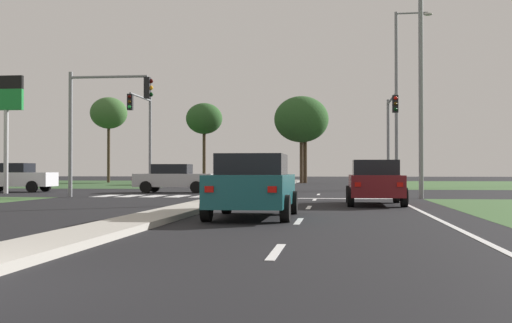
{
  "coord_description": "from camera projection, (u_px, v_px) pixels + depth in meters",
  "views": [
    {
      "loc": [
        4.38,
        -5.99,
        1.2
      ],
      "look_at": [
        -0.81,
        37.67,
        1.79
      ],
      "focal_mm": 47.4,
      "sensor_mm": 36.0,
      "label": 1
    }
  ],
  "objects": [
    {
      "name": "ground_plane",
      "position": [
        254.0,
        193.0,
        36.23
      ],
      "size": [
        200.0,
        200.0,
        0.0
      ],
      "primitive_type": "plane",
      "color": "black"
    },
    {
      "name": "grass_verge_far_left",
      "position": [
        17.0,
        183.0,
        63.57
      ],
      "size": [
        35.0,
        35.0,
        0.01
      ],
      "primitive_type": "cube",
      "color": "#2D4C28",
      "rests_on": "ground"
    },
    {
      "name": "median_island_near",
      "position": [
        165.0,
        214.0,
        17.37
      ],
      "size": [
        1.2,
        22.0,
        0.14
      ],
      "primitive_type": "cube",
      "color": "#ADA89E",
      "rests_on": "ground"
    },
    {
      "name": "median_island_far",
      "position": [
        287.0,
        183.0,
        61.06
      ],
      "size": [
        1.2,
        36.0,
        0.14
      ],
      "primitive_type": "cube",
      "color": "gray",
      "rests_on": "ground"
    },
    {
      "name": "lane_dash_near",
      "position": [
        276.0,
        252.0,
        9.93
      ],
      "size": [
        0.14,
        2.0,
        0.01
      ],
      "primitive_type": "cube",
      "color": "silver",
      "rests_on": "ground"
    },
    {
      "name": "lane_dash_second",
      "position": [
        299.0,
        221.0,
        15.89
      ],
      "size": [
        0.14,
        2.0,
        0.01
      ],
      "primitive_type": "cube",
      "color": "silver",
      "rests_on": "ground"
    },
    {
      "name": "lane_dash_third",
      "position": [
        309.0,
        207.0,
        21.85
      ],
      "size": [
        0.14,
        2.0,
        0.01
      ],
      "primitive_type": "cube",
      "color": "silver",
      "rests_on": "ground"
    },
    {
      "name": "lane_dash_fourth",
      "position": [
        315.0,
        200.0,
        27.8
      ],
      "size": [
        0.14,
        2.0,
        0.01
      ],
      "primitive_type": "cube",
      "color": "silver",
      "rests_on": "ground"
    },
    {
      "name": "lane_dash_fifth",
      "position": [
        318.0,
        194.0,
        33.76
      ],
      "size": [
        0.14,
        2.0,
        0.01
      ],
      "primitive_type": "cube",
      "color": "silver",
      "rests_on": "ground"
    },
    {
      "name": "edge_line_right",
      "position": [
        432.0,
        216.0,
        17.55
      ],
      "size": [
        0.14,
        24.0,
        0.01
      ],
      "primitive_type": "cube",
      "color": "silver",
      "rests_on": "ground"
    },
    {
      "name": "stop_bar_near",
      "position": [
        323.0,
        199.0,
        28.83
      ],
      "size": [
        6.4,
        0.5,
        0.01
      ],
      "primitive_type": "cube",
      "color": "silver",
      "rests_on": "ground"
    },
    {
      "name": "crosswalk_bar_near",
      "position": [
        106.0,
        196.0,
        31.82
      ],
      "size": [
        0.7,
        2.8,
        0.01
      ],
      "primitive_type": "cube",
      "color": "silver",
      "rests_on": "ground"
    },
    {
      "name": "crosswalk_bar_second",
      "position": [
        130.0,
        196.0,
        31.69
      ],
      "size": [
        0.7,
        2.8,
        0.01
      ],
      "primitive_type": "cube",
      "color": "silver",
      "rests_on": "ground"
    },
    {
      "name": "crosswalk_bar_third",
      "position": [
        154.0,
        196.0,
        31.55
      ],
      "size": [
        0.7,
        2.8,
        0.01
      ],
      "primitive_type": "cube",
      "color": "silver",
      "rests_on": "ground"
    },
    {
      "name": "crosswalk_bar_fourth",
      "position": [
        178.0,
        196.0,
        31.42
      ],
      "size": [
        0.7,
        2.8,
        0.01
      ],
      "primitive_type": "cube",
      "color": "silver",
      "rests_on": "ground"
    },
    {
      "name": "crosswalk_bar_fifth",
      "position": [
        202.0,
        196.0,
        31.28
      ],
      "size": [
        0.7,
        2.8,
        0.01
      ],
      "primitive_type": "cube",
      "color": "silver",
      "rests_on": "ground"
    },
    {
      "name": "crosswalk_bar_sixth",
      "position": [
        227.0,
        196.0,
        31.15
      ],
      "size": [
        0.7,
        2.8,
        0.01
      ],
      "primitive_type": "cube",
      "color": "silver",
      "rests_on": "ground"
    },
    {
      "name": "crosswalk_bar_seventh",
      "position": [
        251.0,
        197.0,
        31.01
      ],
      "size": [
        0.7,
        2.8,
        0.01
      ],
      "primitive_type": "cube",
      "color": "silver",
      "rests_on": "ground"
    },
    {
      "name": "car_silver_near",
      "position": [
        174.0,
        178.0,
        36.73
      ],
      "size": [
        4.33,
        1.95,
        1.55
      ],
      "rotation": [
        0.0,
        0.0,
        -1.57
      ],
      "color": "#B7B7BC",
      "rests_on": "ground"
    },
    {
      "name": "car_red_second",
      "position": [
        268.0,
        175.0,
        67.6
      ],
      "size": [
        2.0,
        4.29,
        1.48
      ],
      "rotation": [
        0.0,
        0.0,
        3.14
      ],
      "color": "#A31919",
      "rests_on": "ground"
    },
    {
      "name": "car_maroon_third",
      "position": [
        375.0,
        182.0,
        23.67
      ],
      "size": [
        1.96,
        4.6,
        1.56
      ],
      "color": "maroon",
      "rests_on": "ground"
    },
    {
      "name": "car_beige_fourth",
      "position": [
        254.0,
        176.0,
        54.75
      ],
      "size": [
        2.01,
        4.46,
        1.55
      ],
      "rotation": [
        0.0,
        0.0,
        3.14
      ],
      "color": "#BCAD8E",
      "rests_on": "ground"
    },
    {
      "name": "car_white_fifth",
      "position": [
        15.0,
        177.0,
        37.94
      ],
      "size": [
        4.39,
        1.94,
        1.62
      ],
      "rotation": [
        0.0,
        0.0,
        -1.57
      ],
      "color": "silver",
      "rests_on": "ground"
    },
    {
      "name": "car_teal_sixth",
      "position": [
        253.0,
        185.0,
        17.16
      ],
      "size": [
        2.07,
        4.61,
        1.61
      ],
      "color": "#19565B",
      "rests_on": "ground"
    },
    {
      "name": "traffic_signal_near_left",
      "position": [
        100.0,
        112.0,
        30.47
      ],
      "size": [
        3.94,
        0.32,
        5.68
      ],
      "color": "gray",
      "rests_on": "ground"
    },
    {
      "name": "traffic_signal_far_left",
      "position": [
        143.0,
        124.0,
        42.14
      ],
      "size": [
        0.32,
        4.62,
        5.99
      ],
      "color": "gray",
      "rests_on": "ground"
    },
    {
      "name": "traffic_signal_far_right",
      "position": [
        391.0,
        125.0,
        39.96
      ],
      "size": [
        0.32,
        5.45,
        5.62
      ],
      "color": "gray",
      "rests_on": "ground"
    },
    {
      "name": "street_lamp_second",
      "position": [
        426.0,
        66.0,
        28.94
      ],
      "size": [
        2.7,
        0.28,
        10.19
      ],
      "color": "gray",
      "rests_on": "ground"
    },
    {
      "name": "street_lamp_third",
      "position": [
        399.0,
        92.0,
        40.7
      ],
      "size": [
        2.24,
        0.33,
        10.79
      ],
      "color": "gray",
      "rests_on": "ground"
    },
    {
      "name": "pedestrian_at_median",
      "position": [
        270.0,
        171.0,
        44.2
      ],
      "size": [
        0.34,
        0.34,
        1.68
      ],
      "rotation": [
        0.0,
        0.0,
        0.04
      ],
      "color": "#335184",
      "rests_on": "median_island_far"
    },
    {
      "name": "fuel_price_totem",
      "position": [
        6.0,
        107.0,
        35.24
      ],
      "size": [
        1.8,
        0.24,
        6.16
      ],
      "color": "silver",
      "rests_on": "ground"
    },
    {
      "name": "treeline_near",
      "position": [
        109.0,
        113.0,
        67.6
      ],
      "size": [
        3.7,
        3.7,
        8.55
      ],
      "color": "#423323",
      "rests_on": "ground"
    },
    {
      "name": "treeline_second",
      "position": [
        204.0,
        119.0,
        70.0
      ],
      "size": [
        3.78,
        3.78,
        8.21
      ],
      "color": "#423323",
      "rests_on": "ground"
    },
    {
      "name": "treeline_third",
      "position": [
        305.0,
        120.0,
        65.01
      ],
      "size": [
        3.29,
        3.29,
        7.59
      ],
      "color": "#423323",
      "rests_on": "ground"
    },
    {
      "name": "treeline_fourth",
      "position": [
        301.0,
        119.0,
        64.49
      ],
      "size": [
        5.2,
        5.2,
        8.32
      ],
      "color": "#423323",
      "rests_on": "ground"
    }
  ]
}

